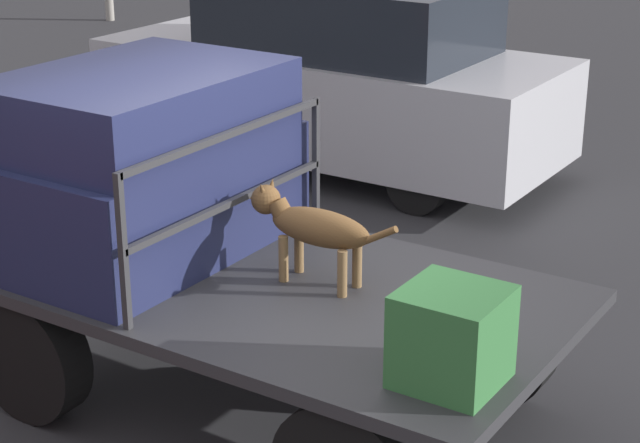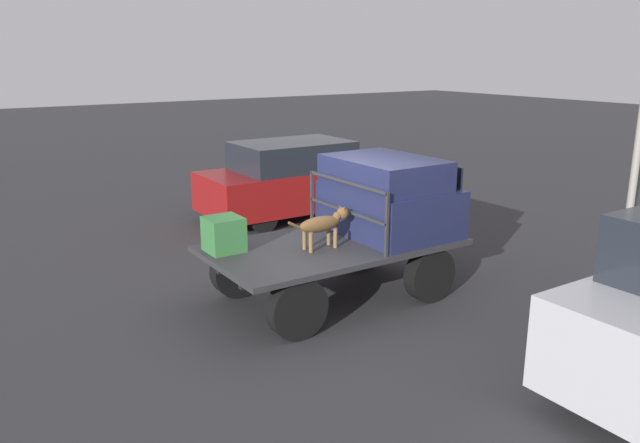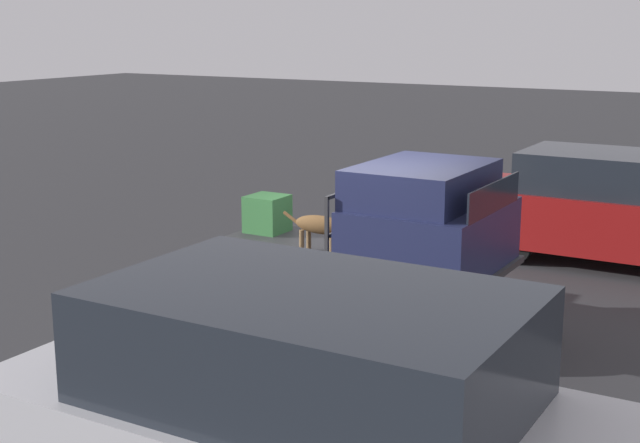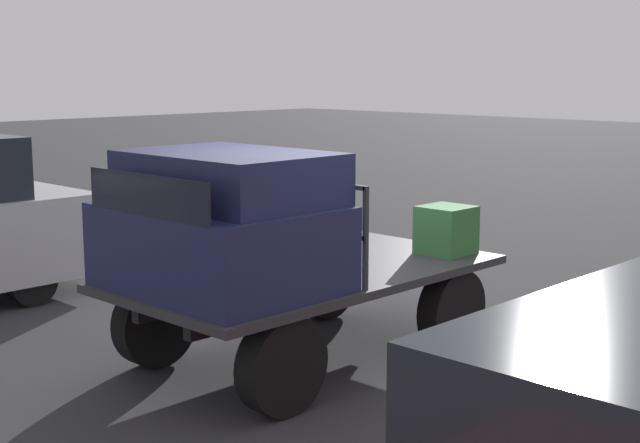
# 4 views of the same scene
# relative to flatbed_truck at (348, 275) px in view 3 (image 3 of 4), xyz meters

# --- Properties ---
(ground_plane) EXTENTS (80.00, 80.00, 0.00)m
(ground_plane) POSITION_rel_flatbed_truck_xyz_m (0.00, 0.00, -0.64)
(ground_plane) COLOR #2D2D30
(flatbed_truck) EXTENTS (3.76, 2.07, 0.89)m
(flatbed_truck) POSITION_rel_flatbed_truck_xyz_m (0.00, 0.00, 0.00)
(flatbed_truck) COLOR black
(flatbed_truck) RESTS_ON ground
(truck_cab) EXTENTS (1.52, 1.95, 1.19)m
(truck_cab) POSITION_rel_flatbed_truck_xyz_m (1.04, 0.00, 0.82)
(truck_cab) COLOR #1E2347
(truck_cab) RESTS_ON flatbed_truck
(truck_headboard) EXTENTS (0.04, 1.95, 0.91)m
(truck_headboard) POSITION_rel_flatbed_truck_xyz_m (0.24, 0.00, 0.86)
(truck_headboard) COLOR #2D2D30
(truck_headboard) RESTS_ON flatbed_truck
(dog) EXTENTS (1.05, 0.23, 0.60)m
(dog) POSITION_rel_flatbed_truck_xyz_m (-0.25, -0.14, 0.62)
(dog) COLOR brown
(dog) RESTS_ON flatbed_truck
(cargo_crate) EXTENTS (0.50, 0.50, 0.50)m
(cargo_crate) POSITION_rel_flatbed_truck_xyz_m (-1.53, 0.52, 0.51)
(cargo_crate) COLOR #337038
(cargo_crate) RESTS_ON flatbed_truck
(parked_sedan) EXTENTS (4.58, 1.87, 1.73)m
(parked_sedan) POSITION_rel_flatbed_truck_xyz_m (2.22, 4.60, 0.22)
(parked_sedan) COLOR black
(parked_sedan) RESTS_ON ground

